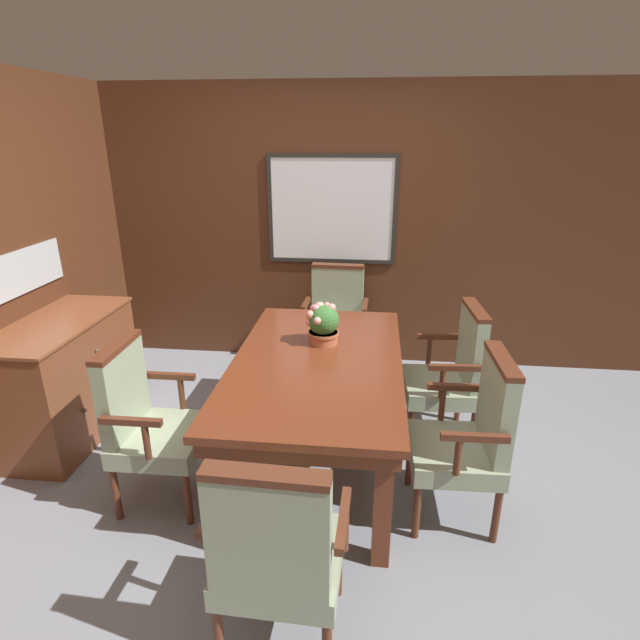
{
  "coord_description": "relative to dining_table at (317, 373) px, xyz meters",
  "views": [
    {
      "loc": [
        0.48,
        -2.55,
        2.04
      ],
      "look_at": [
        0.15,
        0.36,
        0.94
      ],
      "focal_mm": 28.0,
      "sensor_mm": 36.0,
      "label": 1
    }
  ],
  "objects": [
    {
      "name": "ground_plane",
      "position": [
        -0.15,
        -0.21,
        -0.64
      ],
      "size": [
        14.0,
        14.0,
        0.0
      ],
      "primitive_type": "plane",
      "color": "gray"
    },
    {
      "name": "wall_back",
      "position": [
        -0.15,
        1.66,
        0.58
      ],
      "size": [
        7.2,
        0.08,
        2.45
      ],
      "color": "#4C2816",
      "rests_on": "ground_plane"
    },
    {
      "name": "dining_table",
      "position": [
        0.0,
        0.0,
        0.0
      ],
      "size": [
        1.03,
        1.8,
        0.74
      ],
      "color": "maroon",
      "rests_on": "ground_plane"
    },
    {
      "name": "chair_head_near",
      "position": [
        -0.01,
        -1.29,
        -0.13
      ],
      "size": [
        0.55,
        0.49,
        0.97
      ],
      "rotation": [
        0.0,
        0.0,
        3.11
      ],
      "color": "#562B19",
      "rests_on": "ground_plane"
    },
    {
      "name": "chair_right_near",
      "position": [
        0.88,
        -0.39,
        -0.13
      ],
      "size": [
        0.49,
        0.56,
        0.97
      ],
      "rotation": [
        0.0,
        0.0,
        -1.54
      ],
      "color": "#562B19",
      "rests_on": "ground_plane"
    },
    {
      "name": "chair_head_far",
      "position": [
        0.01,
        1.31,
        -0.13
      ],
      "size": [
        0.56,
        0.49,
        0.97
      ],
      "rotation": [
        0.0,
        0.0,
        -0.03
      ],
      "color": "#562B19",
      "rests_on": "ground_plane"
    },
    {
      "name": "chair_right_far",
      "position": [
        0.88,
        0.38,
        -0.13
      ],
      "size": [
        0.51,
        0.57,
        0.97
      ],
      "rotation": [
        0.0,
        0.0,
        -1.5
      ],
      "color": "#562B19",
      "rests_on": "ground_plane"
    },
    {
      "name": "chair_left_near",
      "position": [
        -0.93,
        -0.44,
        -0.13
      ],
      "size": [
        0.48,
        0.55,
        0.97
      ],
      "rotation": [
        0.0,
        0.0,
        1.59
      ],
      "color": "#562B19",
      "rests_on": "ground_plane"
    },
    {
      "name": "potted_plant",
      "position": [
        0.01,
        0.25,
        0.23
      ],
      "size": [
        0.22,
        0.22,
        0.28
      ],
      "color": "#B2603D",
      "rests_on": "dining_table"
    },
    {
      "name": "sideboard_cabinet",
      "position": [
        -1.79,
        0.15,
        -0.22
      ],
      "size": [
        0.54,
        1.14,
        0.85
      ],
      "color": "brown",
      "rests_on": "ground_plane"
    }
  ]
}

